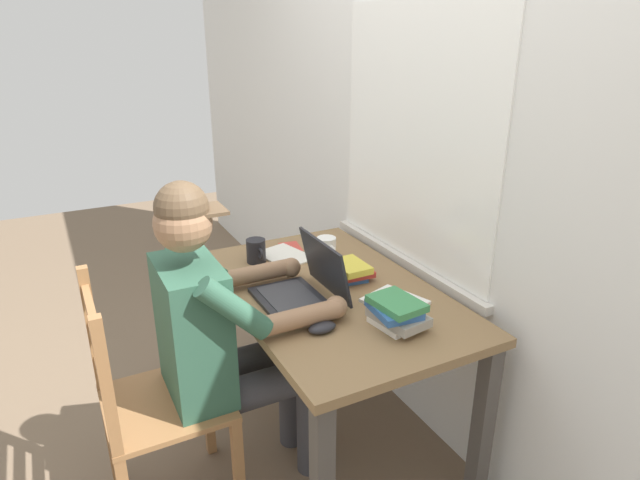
{
  "coord_description": "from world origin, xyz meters",
  "views": [
    {
      "loc": [
        1.69,
        -0.92,
        1.68
      ],
      "look_at": [
        0.01,
        -0.05,
        0.95
      ],
      "focal_mm": 30.46,
      "sensor_mm": 36.0,
      "label": 1
    }
  ],
  "objects_px": {
    "book_stack_side": "(351,270)",
    "landscape_photo_print": "(291,247)",
    "seated_person": "(223,330)",
    "coffee_mug_dark": "(256,251)",
    "desk": "(330,312)",
    "coffee_mug_white": "(327,248)",
    "computer_mouse": "(322,327)",
    "book_stack_main": "(397,313)",
    "laptop": "(305,287)",
    "wooden_chair": "(150,404)"
  },
  "relations": [
    {
      "from": "seated_person",
      "to": "book_stack_main",
      "type": "bearing_deg",
      "value": 57.85
    },
    {
      "from": "laptop",
      "to": "coffee_mug_dark",
      "type": "distance_m",
      "value": 0.42
    },
    {
      "from": "desk",
      "to": "book_stack_side",
      "type": "xyz_separation_m",
      "value": [
        -0.05,
        0.12,
        0.14
      ]
    },
    {
      "from": "book_stack_side",
      "to": "coffee_mug_dark",
      "type": "bearing_deg",
      "value": -140.04
    },
    {
      "from": "seated_person",
      "to": "book_stack_side",
      "type": "relative_size",
      "value": 7.34
    },
    {
      "from": "laptop",
      "to": "coffee_mug_white",
      "type": "height_order",
      "value": "laptop"
    },
    {
      "from": "seated_person",
      "to": "laptop",
      "type": "relative_size",
      "value": 3.77
    },
    {
      "from": "desk",
      "to": "coffee_mug_white",
      "type": "bearing_deg",
      "value": 154.72
    },
    {
      "from": "coffee_mug_white",
      "to": "book_stack_main",
      "type": "distance_m",
      "value": 0.64
    },
    {
      "from": "laptop",
      "to": "book_stack_side",
      "type": "bearing_deg",
      "value": 108.58
    },
    {
      "from": "book_stack_main",
      "to": "landscape_photo_print",
      "type": "xyz_separation_m",
      "value": [
        -0.83,
        -0.02,
        -0.05
      ]
    },
    {
      "from": "desk",
      "to": "wooden_chair",
      "type": "relative_size",
      "value": 1.29
    },
    {
      "from": "coffee_mug_dark",
      "to": "book_stack_main",
      "type": "height_order",
      "value": "same"
    },
    {
      "from": "wooden_chair",
      "to": "coffee_mug_white",
      "type": "bearing_deg",
      "value": 109.65
    },
    {
      "from": "wooden_chair",
      "to": "book_stack_side",
      "type": "height_order",
      "value": "wooden_chair"
    },
    {
      "from": "laptop",
      "to": "book_stack_main",
      "type": "xyz_separation_m",
      "value": [
        0.32,
        0.19,
        -0.0
      ]
    },
    {
      "from": "computer_mouse",
      "to": "desk",
      "type": "bearing_deg",
      "value": 146.85
    },
    {
      "from": "book_stack_side",
      "to": "computer_mouse",
      "type": "bearing_deg",
      "value": -43.19
    },
    {
      "from": "landscape_photo_print",
      "to": "laptop",
      "type": "bearing_deg",
      "value": -9.07
    },
    {
      "from": "desk",
      "to": "coffee_mug_dark",
      "type": "height_order",
      "value": "coffee_mug_dark"
    },
    {
      "from": "book_stack_main",
      "to": "landscape_photo_print",
      "type": "distance_m",
      "value": 0.83
    },
    {
      "from": "laptop",
      "to": "coffee_mug_white",
      "type": "distance_m",
      "value": 0.41
    },
    {
      "from": "coffee_mug_white",
      "to": "landscape_photo_print",
      "type": "xyz_separation_m",
      "value": [
        -0.2,
        -0.09,
        -0.05
      ]
    },
    {
      "from": "book_stack_side",
      "to": "landscape_photo_print",
      "type": "bearing_deg",
      "value": -169.65
    },
    {
      "from": "book_stack_side",
      "to": "landscape_photo_print",
      "type": "height_order",
      "value": "book_stack_side"
    },
    {
      "from": "wooden_chair",
      "to": "coffee_mug_dark",
      "type": "distance_m",
      "value": 0.78
    },
    {
      "from": "coffee_mug_dark",
      "to": "computer_mouse",
      "type": "bearing_deg",
      "value": -1.59
    },
    {
      "from": "seated_person",
      "to": "coffee_mug_white",
      "type": "bearing_deg",
      "value": 117.89
    },
    {
      "from": "seated_person",
      "to": "coffee_mug_dark",
      "type": "relative_size",
      "value": 10.15
    },
    {
      "from": "computer_mouse",
      "to": "landscape_photo_print",
      "type": "xyz_separation_m",
      "value": [
        -0.75,
        0.22,
        -0.02
      ]
    },
    {
      "from": "laptop",
      "to": "landscape_photo_print",
      "type": "height_order",
      "value": "laptop"
    },
    {
      "from": "coffee_mug_dark",
      "to": "book_stack_main",
      "type": "distance_m",
      "value": 0.77
    },
    {
      "from": "desk",
      "to": "coffee_mug_white",
      "type": "xyz_separation_m",
      "value": [
        -0.28,
        0.13,
        0.15
      ]
    },
    {
      "from": "seated_person",
      "to": "wooden_chair",
      "type": "bearing_deg",
      "value": -90.0
    },
    {
      "from": "computer_mouse",
      "to": "coffee_mug_dark",
      "type": "relative_size",
      "value": 0.82
    },
    {
      "from": "desk",
      "to": "wooden_chair",
      "type": "distance_m",
      "value": 0.75
    },
    {
      "from": "laptop",
      "to": "book_stack_side",
      "type": "relative_size",
      "value": 1.95
    },
    {
      "from": "coffee_mug_dark",
      "to": "book_stack_main",
      "type": "relative_size",
      "value": 0.57
    },
    {
      "from": "wooden_chair",
      "to": "landscape_photo_print",
      "type": "distance_m",
      "value": 0.97
    },
    {
      "from": "seated_person",
      "to": "computer_mouse",
      "type": "distance_m",
      "value": 0.37
    },
    {
      "from": "coffee_mug_white",
      "to": "landscape_photo_print",
      "type": "relative_size",
      "value": 0.95
    },
    {
      "from": "desk",
      "to": "laptop",
      "type": "bearing_deg",
      "value": -74.15
    },
    {
      "from": "computer_mouse",
      "to": "coffee_mug_white",
      "type": "relative_size",
      "value": 0.81
    },
    {
      "from": "seated_person",
      "to": "coffee_mug_dark",
      "type": "distance_m",
      "value": 0.52
    },
    {
      "from": "seated_person",
      "to": "book_stack_side",
      "type": "distance_m",
      "value": 0.58
    },
    {
      "from": "landscape_photo_print",
      "to": "coffee_mug_dark",
      "type": "bearing_deg",
      "value": -56.77
    },
    {
      "from": "desk",
      "to": "landscape_photo_print",
      "type": "bearing_deg",
      "value": 174.61
    },
    {
      "from": "wooden_chair",
      "to": "landscape_photo_print",
      "type": "height_order",
      "value": "wooden_chair"
    },
    {
      "from": "wooden_chair",
      "to": "coffee_mug_white",
      "type": "xyz_separation_m",
      "value": [
        -0.31,
        0.86,
        0.32
      ]
    },
    {
      "from": "book_stack_side",
      "to": "landscape_photo_print",
      "type": "distance_m",
      "value": 0.44
    }
  ]
}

